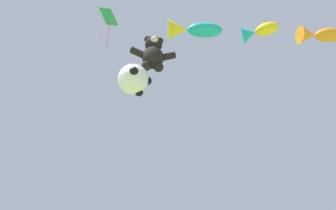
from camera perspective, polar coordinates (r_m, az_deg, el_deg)
name	(u,v)px	position (r m, az deg, el deg)	size (l,w,h in m)	color
teddy_bear_kite	(153,53)	(10.79, -3.25, 11.19)	(1.87, 0.82, 1.90)	black
soccer_ball_kite	(134,79)	(9.34, -7.49, 5.54)	(1.20, 1.20, 1.11)	white
fish_kite_teal	(191,30)	(12.11, 5.07, 15.99)	(2.49, 1.10, 0.87)	#19ADB2
fish_kite_goldfin	(258,32)	(12.45, 18.94, 14.89)	(1.66, 1.33, 0.73)	yellow
fish_kite_tangerine	(318,35)	(12.82, 29.88, 13.09)	(1.88, 0.96, 0.76)	orange
diamond_kite	(108,19)	(13.99, -12.91, 17.70)	(0.95, 0.92, 2.99)	green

